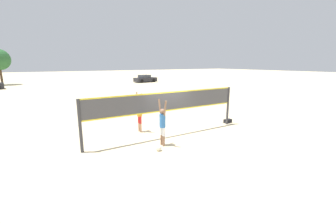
{
  "coord_description": "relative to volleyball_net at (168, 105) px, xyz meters",
  "views": [
    {
      "loc": [
        -5.9,
        -9.62,
        3.76
      ],
      "look_at": [
        0.0,
        0.0,
        1.27
      ],
      "focal_mm": 24.0,
      "sensor_mm": 36.0,
      "label": 1
    }
  ],
  "objects": [
    {
      "name": "parked_car_near",
      "position": [
        13.53,
        30.66,
        -0.98
      ],
      "size": [
        4.61,
        2.41,
        1.44
      ],
      "rotation": [
        0.0,
        0.0,
        0.13
      ],
      "color": "#232328",
      "rests_on": "ground_plane"
    },
    {
      "name": "gear_bag",
      "position": [
        4.63,
        0.22,
        -1.51
      ],
      "size": [
        0.53,
        0.25,
        0.23
      ],
      "color": "black",
      "rests_on": "ground_plane"
    },
    {
      "name": "volleyball_net",
      "position": [
        0.0,
        0.0,
        0.0
      ],
      "size": [
        8.77,
        0.14,
        2.32
      ],
      "color": "#38383D",
      "rests_on": "ground_plane"
    },
    {
      "name": "player_blocker",
      "position": [
        -0.97,
        1.39,
        -0.47
      ],
      "size": [
        0.28,
        0.71,
        2.2
      ],
      "rotation": [
        0.0,
        0.0,
        -1.57
      ],
      "color": "tan",
      "rests_on": "ground_plane"
    },
    {
      "name": "ground_plane",
      "position": [
        0.0,
        0.0,
        -1.63
      ],
      "size": [
        200.0,
        200.0,
        0.0
      ],
      "primitive_type": "plane",
      "color": "beige"
    },
    {
      "name": "player_spiker",
      "position": [
        -0.96,
        -1.08,
        -0.49
      ],
      "size": [
        0.28,
        0.71,
        2.15
      ],
      "rotation": [
        0.0,
        0.0,
        1.57
      ],
      "color": "#8C664C",
      "rests_on": "ground_plane"
    },
    {
      "name": "volleyball",
      "position": [
        -1.43,
        -1.56,
        -1.51
      ],
      "size": [
        0.24,
        0.24,
        0.24
      ],
      "color": "silver",
      "rests_on": "ground_plane"
    }
  ]
}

